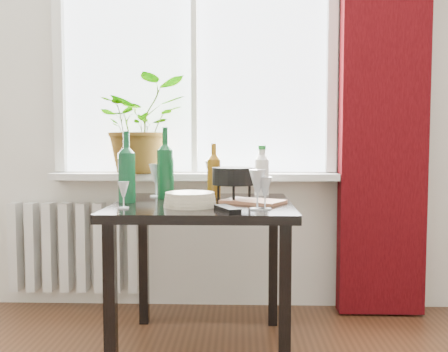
{
  "coord_description": "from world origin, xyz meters",
  "views": [
    {
      "loc": [
        0.28,
        -0.85,
        1.04
      ],
      "look_at": [
        0.2,
        1.55,
        0.87
      ],
      "focal_mm": 40.0,
      "sensor_mm": 36.0,
      "label": 1
    }
  ],
  "objects_px": {
    "wine_bottle_right": "(165,162)",
    "fondue_pot": "(234,184)",
    "tv_remote": "(227,209)",
    "wineglass_front_left": "(124,195)",
    "cutting_board": "(253,201)",
    "wineglass_far_right": "(265,193)",
    "plate_stack": "(190,200)",
    "wineglass_back_center": "(212,178)",
    "radiator": "(75,247)",
    "cleaning_bottle": "(262,170)",
    "wineglass_back_left": "(156,180)",
    "potted_plant": "(140,125)",
    "table": "(203,221)",
    "bottle_amber": "(214,170)",
    "wineglass_front_right": "(257,189)",
    "wine_bottle_left": "(127,166)"
  },
  "relations": [
    {
      "from": "wine_bottle_right",
      "to": "potted_plant",
      "type": "bearing_deg",
      "value": 116.92
    },
    {
      "from": "cleaning_bottle",
      "to": "wineglass_front_right",
      "type": "xyz_separation_m",
      "value": [
        -0.04,
        -0.59,
        -0.05
      ]
    },
    {
      "from": "potted_plant",
      "to": "bottle_amber",
      "type": "height_order",
      "value": "potted_plant"
    },
    {
      "from": "wineglass_front_right",
      "to": "plate_stack",
      "type": "distance_m",
      "value": 0.32
    },
    {
      "from": "wineglass_back_center",
      "to": "wine_bottle_right",
      "type": "bearing_deg",
      "value": -156.34
    },
    {
      "from": "table",
      "to": "bottle_amber",
      "type": "distance_m",
      "value": 0.33
    },
    {
      "from": "wine_bottle_left",
      "to": "fondue_pot",
      "type": "height_order",
      "value": "wine_bottle_left"
    },
    {
      "from": "radiator",
      "to": "wine_bottle_right",
      "type": "xyz_separation_m",
      "value": [
        0.64,
        -0.45,
        0.55
      ]
    },
    {
      "from": "cleaning_bottle",
      "to": "wineglass_back_left",
      "type": "relative_size",
      "value": 1.51
    },
    {
      "from": "potted_plant",
      "to": "wineglass_far_right",
      "type": "distance_m",
      "value": 1.14
    },
    {
      "from": "wineglass_back_left",
      "to": "wineglass_front_left",
      "type": "bearing_deg",
      "value": -98.28
    },
    {
      "from": "wineglass_far_right",
      "to": "cutting_board",
      "type": "distance_m",
      "value": 0.24
    },
    {
      "from": "fondue_pot",
      "to": "cutting_board",
      "type": "height_order",
      "value": "fondue_pot"
    },
    {
      "from": "bottle_amber",
      "to": "wineglass_back_center",
      "type": "bearing_deg",
      "value": 100.87
    },
    {
      "from": "bottle_amber",
      "to": "fondue_pot",
      "type": "relative_size",
      "value": 1.19
    },
    {
      "from": "cutting_board",
      "to": "tv_remote",
      "type": "bearing_deg",
      "value": -112.15
    },
    {
      "from": "wineglass_front_right",
      "to": "wineglass_back_center",
      "type": "distance_m",
      "value": 0.57
    },
    {
      "from": "fondue_pot",
      "to": "plate_stack",
      "type": "bearing_deg",
      "value": -127.59
    },
    {
      "from": "wine_bottle_left",
      "to": "wine_bottle_right",
      "type": "relative_size",
      "value": 0.94
    },
    {
      "from": "potted_plant",
      "to": "tv_remote",
      "type": "bearing_deg",
      "value": -58.75
    },
    {
      "from": "bottle_amber",
      "to": "wineglass_front_left",
      "type": "bearing_deg",
      "value": -129.95
    },
    {
      "from": "radiator",
      "to": "tv_remote",
      "type": "relative_size",
      "value": 4.32
    },
    {
      "from": "wineglass_far_right",
      "to": "fondue_pot",
      "type": "relative_size",
      "value": 0.59
    },
    {
      "from": "wineglass_front_right",
      "to": "wineglass_back_center",
      "type": "height_order",
      "value": "wineglass_back_center"
    },
    {
      "from": "wineglass_front_right",
      "to": "wineglass_back_left",
      "type": "bearing_deg",
      "value": 137.68
    },
    {
      "from": "table",
      "to": "cutting_board",
      "type": "relative_size",
      "value": 3.02
    },
    {
      "from": "wine_bottle_right",
      "to": "fondue_pot",
      "type": "distance_m",
      "value": 0.39
    },
    {
      "from": "tv_remote",
      "to": "cutting_board",
      "type": "height_order",
      "value": "tv_remote"
    },
    {
      "from": "bottle_amber",
      "to": "fondue_pot",
      "type": "bearing_deg",
      "value": -53.81
    },
    {
      "from": "fondue_pot",
      "to": "wineglass_front_left",
      "type": "bearing_deg",
      "value": -146.03
    },
    {
      "from": "wineglass_far_right",
      "to": "plate_stack",
      "type": "relative_size",
      "value": 0.61
    },
    {
      "from": "wine_bottle_right",
      "to": "wineglass_back_left",
      "type": "xyz_separation_m",
      "value": [
        -0.06,
        0.06,
        -0.1
      ]
    },
    {
      "from": "bottle_amber",
      "to": "cutting_board",
      "type": "xyz_separation_m",
      "value": [
        0.2,
        -0.24,
        -0.14
      ]
    },
    {
      "from": "radiator",
      "to": "wineglass_back_left",
      "type": "distance_m",
      "value": 0.84
    },
    {
      "from": "radiator",
      "to": "cleaning_bottle",
      "type": "relative_size",
      "value": 2.91
    },
    {
      "from": "potted_plant",
      "to": "bottle_amber",
      "type": "xyz_separation_m",
      "value": [
        0.46,
        -0.37,
        -0.25
      ]
    },
    {
      "from": "potted_plant",
      "to": "fondue_pot",
      "type": "xyz_separation_m",
      "value": [
        0.57,
        -0.52,
        -0.31
      ]
    },
    {
      "from": "wine_bottle_right",
      "to": "fondue_pot",
      "type": "height_order",
      "value": "wine_bottle_right"
    },
    {
      "from": "radiator",
      "to": "wineglass_far_right",
      "type": "height_order",
      "value": "wineglass_far_right"
    },
    {
      "from": "wineglass_far_right",
      "to": "cutting_board",
      "type": "height_order",
      "value": "wineglass_far_right"
    },
    {
      "from": "table",
      "to": "potted_plant",
      "type": "distance_m",
      "value": 0.88
    },
    {
      "from": "tv_remote",
      "to": "wineglass_front_left",
      "type": "bearing_deg",
      "value": 147.85
    },
    {
      "from": "radiator",
      "to": "fondue_pot",
      "type": "bearing_deg",
      "value": -29.03
    },
    {
      "from": "tv_remote",
      "to": "cutting_board",
      "type": "xyz_separation_m",
      "value": [
        0.12,
        0.29,
        -0.0
      ]
    },
    {
      "from": "wineglass_back_center",
      "to": "radiator",
      "type": "bearing_deg",
      "value": 158.46
    },
    {
      "from": "fondue_pot",
      "to": "tv_remote",
      "type": "relative_size",
      "value": 1.33
    },
    {
      "from": "potted_plant",
      "to": "bottle_amber",
      "type": "relative_size",
      "value": 1.97
    },
    {
      "from": "table",
      "to": "plate_stack",
      "type": "distance_m",
      "value": 0.21
    },
    {
      "from": "wineglass_back_left",
      "to": "plate_stack",
      "type": "height_order",
      "value": "wineglass_back_left"
    },
    {
      "from": "wine_bottle_right",
      "to": "plate_stack",
      "type": "bearing_deg",
      "value": -64.58
    }
  ]
}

